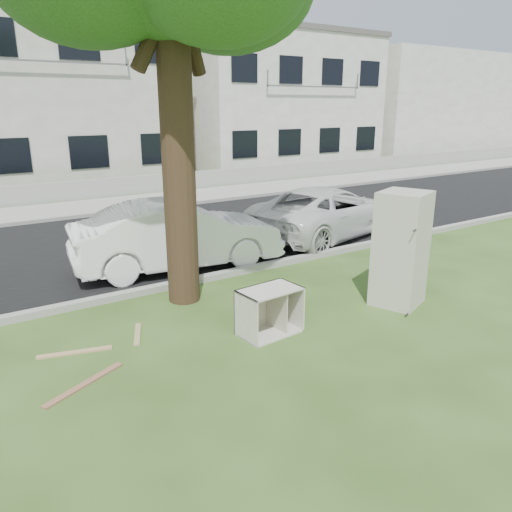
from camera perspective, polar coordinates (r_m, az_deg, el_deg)
ground at (r=7.64m, az=0.51°, el=-8.57°), size 120.00×120.00×0.00m
road at (r=12.76m, az=-14.73°, el=1.44°), size 120.00×7.00×0.01m
kerb_near at (r=9.61m, az=-7.70°, el=-3.25°), size 120.00×0.18×0.12m
kerb_far at (r=16.09m, az=-18.93°, el=4.19°), size 120.00×0.18×0.12m
sidewalk at (r=17.47m, az=-20.18°, el=5.03°), size 120.00×2.80×0.01m
low_wall at (r=18.95m, az=-21.47°, el=6.82°), size 120.00×0.15×0.70m
townhouse_center at (r=23.54m, az=-25.14°, el=16.45°), size 11.22×8.16×7.44m
townhouse_right at (r=28.12m, az=0.89°, el=17.18°), size 10.20×8.16×6.84m
filler_right at (r=38.13m, az=18.80°, el=15.91°), size 16.00×9.00×6.40m
fridge at (r=8.71m, az=16.21°, el=0.78°), size 1.01×0.97×1.94m
cabinet at (r=7.44m, az=1.56°, el=-6.33°), size 0.94×0.62×0.70m
plank_a at (r=6.64m, az=-19.00°, el=-13.67°), size 1.10×0.60×0.02m
plank_b at (r=7.44m, az=-20.00°, el=-10.31°), size 0.98×0.36×0.02m
plank_c at (r=7.73m, az=-13.39°, el=-8.66°), size 0.36×0.72×0.02m
car_center at (r=10.43m, az=-8.96°, el=2.35°), size 4.43×2.07×1.41m
car_right at (r=13.05m, az=8.11°, el=5.05°), size 5.00×3.14×1.29m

